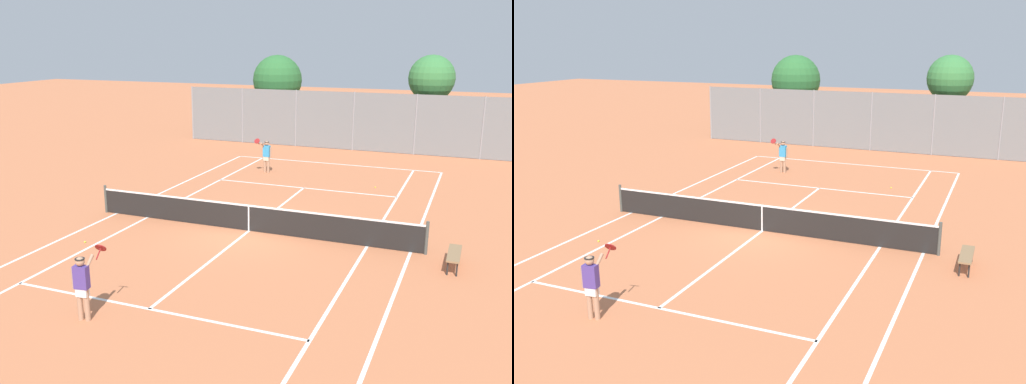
# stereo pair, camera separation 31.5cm
# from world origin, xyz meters

# --- Properties ---
(ground_plane) EXTENTS (120.00, 120.00, 0.00)m
(ground_plane) POSITION_xyz_m (0.00, 0.00, 0.00)
(ground_plane) COLOR #C67047
(court_line_markings) EXTENTS (11.10, 23.90, 0.01)m
(court_line_markings) POSITION_xyz_m (0.00, 0.00, 0.00)
(court_line_markings) COLOR white
(court_line_markings) RESTS_ON ground
(tennis_net) EXTENTS (12.00, 0.10, 1.07)m
(tennis_net) POSITION_xyz_m (0.00, 0.00, 0.51)
(tennis_net) COLOR #474C47
(tennis_net) RESTS_ON ground
(player_near_side) EXTENTS (0.59, 0.79, 1.77)m
(player_near_side) POSITION_xyz_m (-1.12, -7.44, 0.93)
(player_near_side) COLOR tan
(player_near_side) RESTS_ON ground
(player_far_left) EXTENTS (0.73, 0.72, 1.77)m
(player_far_left) POSITION_xyz_m (-2.64, 8.59, 0.93)
(player_far_left) COLOR tan
(player_far_left) RESTS_ON ground
(loose_tennis_ball_0) EXTENTS (0.07, 0.07, 0.07)m
(loose_tennis_ball_0) POSITION_xyz_m (-0.35, 2.82, 0.03)
(loose_tennis_ball_0) COLOR #D1DB33
(loose_tennis_ball_0) RESTS_ON ground
(loose_tennis_ball_1) EXTENTS (0.07, 0.07, 0.07)m
(loose_tennis_ball_1) POSITION_xyz_m (2.98, 7.61, 0.03)
(loose_tennis_ball_1) COLOR #D1DB33
(loose_tennis_ball_1) RESTS_ON ground
(loose_tennis_ball_2) EXTENTS (0.07, 0.07, 0.07)m
(loose_tennis_ball_2) POSITION_xyz_m (-4.52, -3.12, 0.03)
(loose_tennis_ball_2) COLOR #D1DB33
(loose_tennis_ball_2) RESTS_ON ground
(courtside_bench) EXTENTS (0.36, 1.50, 0.47)m
(courtside_bench) POSITION_xyz_m (6.81, -0.78, 0.41)
(courtside_bench) COLOR olive
(courtside_bench) RESTS_ON ground
(back_fence) EXTENTS (21.63, 0.08, 3.47)m
(back_fence) POSITION_xyz_m (-0.00, 16.12, 1.73)
(back_fence) COLOR gray
(back_fence) RESTS_ON ground
(tree_behind_left) EXTENTS (3.36, 3.36, 5.44)m
(tree_behind_left) POSITION_xyz_m (-6.32, 19.95, 3.66)
(tree_behind_left) COLOR brown
(tree_behind_left) RESTS_ON ground
(tree_behind_right) EXTENTS (2.71, 2.71, 5.59)m
(tree_behind_right) POSITION_xyz_m (4.16, 18.34, 4.13)
(tree_behind_right) COLOR brown
(tree_behind_right) RESTS_ON ground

